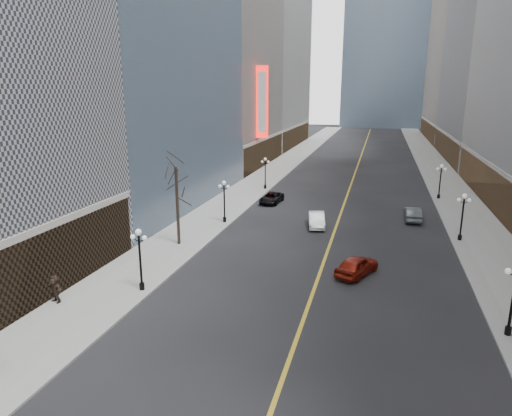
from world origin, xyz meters
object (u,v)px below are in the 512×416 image
Objects in this scene: streetlamp_east_2 at (463,212)px; streetlamp_west_1 at (140,253)px; streetlamp_east_3 at (440,178)px; streetlamp_west_2 at (224,197)px; car_sb_far at (413,214)px; car_sb_mid at (357,265)px; car_nb_mid at (316,220)px; streetlamp_west_3 at (265,170)px; car_nb_far at (272,198)px.

streetlamp_east_2 and streetlamp_west_1 have the same top height.
streetlamp_west_2 is (-23.60, -18.00, 0.00)m from streetlamp_east_3.
car_sb_far is at bearing 121.50° from streetlamp_east_2.
streetlamp_east_3 is at bearing 90.00° from streetlamp_east_2.
streetlamp_west_1 is at bearing 51.01° from car_sb_mid.
streetlamp_west_2 is 10.08m from car_nb_mid.
car_nb_mid is at bearing 63.18° from streetlamp_west_1.
streetlamp_east_3 is 23.60m from streetlamp_west_3.
streetlamp_west_3 reaches higher than car_sb_far.
car_nb_mid is 11.14m from car_sb_far.
car_sb_far is at bearing -8.15° from car_nb_far.
car_sb_mid reaches higher than car_sb_far.
car_sb_mid reaches higher than car_nb_far.
streetlamp_east_2 is at bearing -90.00° from streetlamp_east_3.
streetlamp_east_3 and streetlamp_west_3 have the same top height.
streetlamp_east_3 is 22.31m from car_nb_far.
streetlamp_east_3 is 29.68m from streetlamp_west_2.
streetlamp_west_1 reaches higher than car_nb_far.
car_nb_far is (2.80, 28.25, -2.24)m from streetlamp_west_1.
streetlamp_west_3 is 0.98× the size of car_sb_far.
streetlamp_west_1 and streetlamp_west_3 have the same top height.
streetlamp_west_3 is at bearing -38.22° from car_sb_mid.
streetlamp_east_2 is 29.68m from streetlamp_west_1.
car_sb_mid is at bearing -63.19° from streetlamp_west_3.
streetlamp_east_2 reaches higher than car_nb_far.
car_sb_mid is at bearing -36.68° from streetlamp_west_2.
streetlamp_east_2 is 7.82m from car_sb_far.
streetlamp_west_1 is 0.99× the size of car_nb_mid.
streetlamp_east_2 reaches higher than car_nb_mid.
streetlamp_west_2 reaches higher than car_nb_mid.
car_sb_far is at bearing 16.62° from car_nb_mid.
streetlamp_west_3 is (-23.60, 0.00, 0.00)m from streetlamp_east_3.
streetlamp_west_2 is (0.00, 18.00, 0.00)m from streetlamp_west_1.
streetlamp_east_2 is 29.68m from streetlamp_west_3.
car_nb_mid is 11.33m from car_nb_far.
streetlamp_west_2 is 0.99× the size of car_nb_mid.
car_nb_far is (-20.80, 10.25, -2.24)m from streetlamp_east_2.
car_nb_far is 1.06× the size of car_sb_mid.
car_nb_far is at bearing 74.72° from streetlamp_west_2.
streetlamp_east_2 and streetlamp_west_2 have the same top height.
streetlamp_west_2 reaches higher than car_sb_mid.
streetlamp_west_1 is at bearing -90.00° from streetlamp_west_3.
streetlamp_west_1 is 0.94× the size of car_nb_far.
streetlamp_west_3 is at bearing -32.17° from car_sb_far.
streetlamp_east_3 reaches higher than car_nb_mid.
streetlamp_east_3 reaches higher than car_nb_far.
streetlamp_west_3 is at bearing 109.70° from car_nb_mid.
car_nb_far is at bearing -70.14° from streetlamp_west_3.
car_sb_far is (5.08, 17.28, -0.01)m from car_sb_mid.
car_sb_mid is at bearing -129.65° from streetlamp_east_2.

